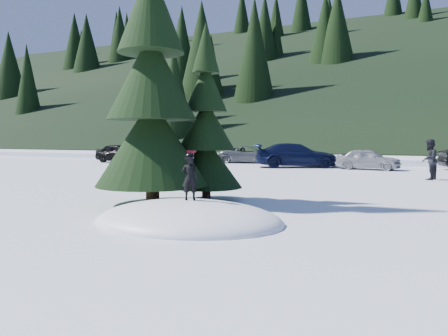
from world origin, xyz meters
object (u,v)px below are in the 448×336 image
at_px(child_skier, 190,178).
at_px(car_1, 186,152).
at_px(spruce_tall, 151,88).
at_px(car_4, 368,159).
at_px(spruce_short, 206,131).
at_px(car_0, 120,153).
at_px(car_2, 249,155).
at_px(adult_0, 429,160).
at_px(car_3, 296,155).

relative_size(child_skier, car_1, 0.22).
relative_size(spruce_tall, car_4, 2.32).
bearing_deg(car_4, spruce_short, 176.48).
distance_m(child_skier, car_0, 24.23).
bearing_deg(car_2, child_skier, -171.03).
bearing_deg(adult_0, child_skier, -2.89).
relative_size(car_2, car_3, 0.85).
relative_size(child_skier, car_0, 0.24).
height_order(adult_0, car_2, adult_0).
bearing_deg(spruce_short, car_3, 95.84).
xyz_separation_m(child_skier, car_1, (-12.61, 21.49, -0.24)).
distance_m(adult_0, car_4, 6.30).
bearing_deg(car_3, adult_0, -150.16).
bearing_deg(car_2, spruce_tall, -175.28).
bearing_deg(car_4, car_3, 95.03).
relative_size(car_0, car_1, 0.93).
bearing_deg(spruce_short, car_1, 121.81).
height_order(spruce_short, car_4, spruce_short).
bearing_deg(car_0, car_1, -37.95).
distance_m(adult_0, car_3, 9.50).
bearing_deg(car_0, adult_0, -94.73).
distance_m(adult_0, car_0, 21.82).
bearing_deg(adult_0, car_2, -107.17).
relative_size(child_skier, adult_0, 0.55).
bearing_deg(car_4, car_1, 84.99).
height_order(spruce_tall, car_3, spruce_tall).
distance_m(child_skier, car_4, 18.54).
xyz_separation_m(spruce_tall, car_0, (-14.13, 16.29, -2.60)).
distance_m(adult_0, car_1, 19.49).
height_order(spruce_tall, car_4, spruce_tall).
bearing_deg(spruce_tall, car_1, 117.75).
relative_size(spruce_tall, car_3, 1.62).
bearing_deg(car_3, car_2, 30.83).
height_order(car_0, car_1, car_1).
xyz_separation_m(spruce_short, adult_0, (6.15, 10.05, -1.18)).
bearing_deg(spruce_tall, car_2, 104.22).
bearing_deg(child_skier, car_2, -92.12).
xyz_separation_m(child_skier, adult_0, (4.98, 13.09, -0.07)).
bearing_deg(spruce_short, car_4, 79.50).
bearing_deg(spruce_short, car_0, 135.46).
bearing_deg(child_skier, spruce_tall, -57.76).
distance_m(spruce_tall, car_2, 20.86).
bearing_deg(car_3, spruce_short, 161.16).
bearing_deg(spruce_tall, child_skier, -37.18).
bearing_deg(car_2, adult_0, -134.61).
distance_m(spruce_short, car_4, 15.75).
height_order(spruce_short, adult_0, spruce_short).
height_order(spruce_short, child_skier, spruce_short).
bearing_deg(car_4, car_0, 98.64).
height_order(car_0, car_4, car_0).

